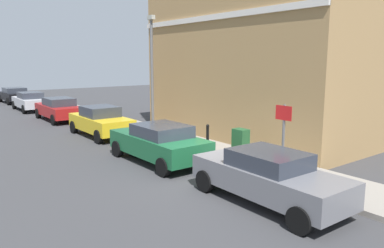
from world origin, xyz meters
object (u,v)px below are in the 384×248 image
object	(u,v)px
car_silver	(30,101)
bollard_far_kerb	(170,132)
utility_cabinet	(240,146)
bollard_near_cabinet	(208,136)
car_yellow	(101,121)
street_sign	(283,130)
car_red	(59,109)
car_grey	(268,176)
car_green	(159,142)
lamppost	(152,69)
car_black	(15,95)

from	to	relation	value
car_silver	bollard_far_kerb	world-z (taller)	car_silver
utility_cabinet	bollard_near_cabinet	world-z (taller)	utility_cabinet
car_yellow	street_sign	distance (m)	10.31
street_sign	car_yellow	bearing A→B (deg)	98.04
car_silver	bollard_far_kerb	bearing A→B (deg)	-173.61
car_silver	car_red	bearing A→B (deg)	-177.25
car_grey	bollard_far_kerb	size ratio (longest dim) A/B	4.27
utility_cabinet	street_sign	distance (m)	2.58
car_green	lamppost	xyz separation A→B (m)	(2.40, 4.34, 2.55)
car_black	utility_cabinet	world-z (taller)	car_black
car_yellow	lamppost	bearing A→B (deg)	-124.93
street_sign	bollard_far_kerb	bearing A→B (deg)	91.28
car_yellow	street_sign	bearing A→B (deg)	-172.00
car_green	lamppost	size ratio (longest dim) A/B	0.76
car_yellow	car_silver	bearing A→B (deg)	1.32
bollard_near_cabinet	bollard_far_kerb	xyz separation A→B (m)	(-0.76, 1.62, 0.00)
street_sign	car_green	bearing A→B (deg)	111.36
car_grey	car_silver	bearing A→B (deg)	1.19
bollard_far_kerb	lamppost	distance (m)	3.87
bollard_far_kerb	lamppost	bearing A→B (deg)	73.19
utility_cabinet	bollard_near_cabinet	bearing A→B (deg)	87.13
utility_cabinet	street_sign	bearing A→B (deg)	-102.74
car_silver	bollard_near_cabinet	world-z (taller)	car_silver
car_yellow	bollard_near_cabinet	xyz separation A→B (m)	(2.06, -5.85, -0.06)
car_green	car_yellow	bearing A→B (deg)	-3.26
car_silver	street_sign	size ratio (longest dim) A/B	1.89
utility_cabinet	car_green	bearing A→B (deg)	137.79
car_green	car_yellow	distance (m)	5.83
utility_cabinet	car_silver	bearing A→B (deg)	96.43
bollard_near_cabinet	street_sign	world-z (taller)	street_sign
car_yellow	utility_cabinet	bearing A→B (deg)	-165.99
car_grey	bollard_near_cabinet	size ratio (longest dim) A/B	4.27
car_black	bollard_near_cabinet	world-z (taller)	car_black
street_sign	lamppost	bearing A→B (deg)	85.41
lamppost	bollard_near_cabinet	bearing A→B (deg)	-90.94
car_silver	lamppost	world-z (taller)	lamppost
car_green	street_sign	distance (m)	4.75
car_grey	car_red	size ratio (longest dim) A/B	1.00
car_green	bollard_far_kerb	bearing A→B (deg)	-45.19
car_green	bollard_far_kerb	world-z (taller)	car_green
lamppost	street_sign	bearing A→B (deg)	-94.59
car_silver	car_grey	bearing A→B (deg)	-178.85
car_yellow	car_black	xyz separation A→B (m)	(-0.03, 18.24, -0.04)
lamppost	car_grey	bearing A→B (deg)	-103.54
car_black	car_green	bearing A→B (deg)	178.03
car_grey	bollard_near_cabinet	bearing A→B (deg)	-22.48
car_red	bollard_far_kerb	world-z (taller)	car_red
car_silver	bollard_near_cabinet	xyz separation A→B (m)	(2.35, -17.94, -0.03)
car_yellow	bollard_near_cabinet	world-z (taller)	car_yellow
street_sign	car_red	bearing A→B (deg)	95.32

